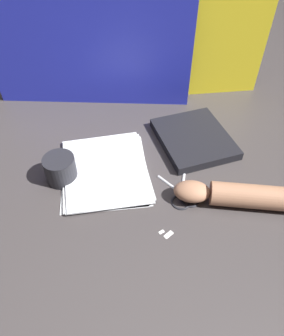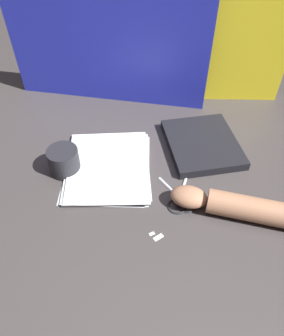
# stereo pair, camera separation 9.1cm
# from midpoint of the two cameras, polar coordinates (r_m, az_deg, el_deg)

# --- Properties ---
(ground_plane) EXTENTS (6.00, 6.00, 0.00)m
(ground_plane) POSITION_cam_midpoint_polar(r_m,az_deg,el_deg) (0.97, -0.90, -1.76)
(ground_plane) COLOR #3D3838
(backdrop_panel_left) EXTENTS (0.69, 0.15, 0.43)m
(backdrop_panel_left) POSITION_cam_midpoint_polar(r_m,az_deg,el_deg) (1.18, -11.70, 19.96)
(backdrop_panel_left) COLOR #2833D1
(backdrop_panel_left) RESTS_ON ground_plane
(backdrop_panel_center) EXTENTS (0.59, 0.04, 0.42)m
(backdrop_panel_center) POSITION_cam_midpoint_polar(r_m,az_deg,el_deg) (1.21, 5.08, 21.07)
(backdrop_panel_center) COLOR yellow
(backdrop_panel_center) RESTS_ON ground_plane
(paper_stack) EXTENTS (0.26, 0.31, 0.02)m
(paper_stack) POSITION_cam_midpoint_polar(r_m,az_deg,el_deg) (0.99, -9.08, -0.49)
(paper_stack) COLOR white
(paper_stack) RESTS_ON ground_plane
(book_closed) EXTENTS (0.26, 0.28, 0.03)m
(book_closed) POSITION_cam_midpoint_polar(r_m,az_deg,el_deg) (1.08, 6.65, 5.00)
(book_closed) COLOR black
(book_closed) RESTS_ON ground_plane
(scissors) EXTENTS (0.11, 0.15, 0.01)m
(scissors) POSITION_cam_midpoint_polar(r_m,az_deg,el_deg) (0.92, 4.35, -4.90)
(scissors) COLOR silver
(scissors) RESTS_ON ground_plane
(hand_forearm) EXTENTS (0.36, 0.16, 0.07)m
(hand_forearm) POSITION_cam_midpoint_polar(r_m,az_deg,el_deg) (0.91, 14.42, -4.84)
(hand_forearm) COLOR #A87556
(hand_forearm) RESTS_ON ground_plane
(paper_scrap_near) EXTENTS (0.02, 0.01, 0.00)m
(paper_scrap_near) POSITION_cam_midpoint_polar(r_m,az_deg,el_deg) (0.85, 0.31, -11.24)
(paper_scrap_near) COLOR white
(paper_scrap_near) RESTS_ON ground_plane
(paper_scrap_mid) EXTENTS (0.03, 0.02, 0.00)m
(paper_scrap_mid) POSITION_cam_midpoint_polar(r_m,az_deg,el_deg) (0.84, 1.53, -11.70)
(paper_scrap_mid) COLOR white
(paper_scrap_mid) RESTS_ON ground_plane
(mug) EXTENTS (0.09, 0.09, 0.08)m
(mug) POSITION_cam_midpoint_polar(r_m,az_deg,el_deg) (0.97, -16.64, -0.30)
(mug) COLOR #232328
(mug) RESTS_ON ground_plane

